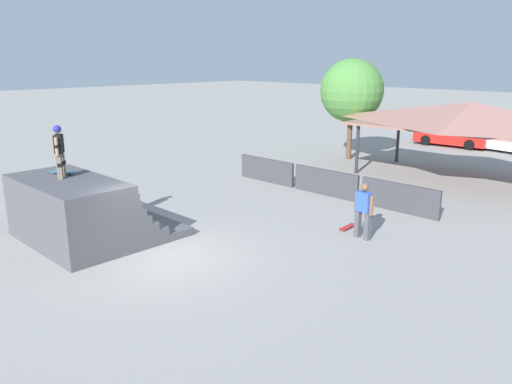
# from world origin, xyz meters

# --- Properties ---
(ground_plane) EXTENTS (160.00, 160.00, 0.00)m
(ground_plane) POSITION_xyz_m (0.00, 0.00, 0.00)
(ground_plane) COLOR gray
(quarter_pipe_ramp) EXTENTS (4.15, 4.05, 1.94)m
(quarter_pipe_ramp) POSITION_xyz_m (-2.90, -0.87, 0.86)
(quarter_pipe_ramp) COLOR #4C4C51
(quarter_pipe_ramp) RESTS_ON ground
(skater_on_deck) EXTENTS (0.60, 0.52, 1.55)m
(skater_on_deck) POSITION_xyz_m (-3.26, -1.17, 2.83)
(skater_on_deck) COLOR #6B6051
(skater_on_deck) RESTS_ON quarter_pipe_ramp
(skateboard_on_deck) EXTENTS (0.85, 0.52, 0.09)m
(skateboard_on_deck) POSITION_xyz_m (-3.67, -0.96, 2.00)
(skateboard_on_deck) COLOR red
(skateboard_on_deck) RESTS_ON quarter_pipe_ramp
(bystander_walking) EXTENTS (0.70, 0.29, 1.74)m
(bystander_walking) POSITION_xyz_m (3.11, 5.17, 0.97)
(bystander_walking) COLOR #4C4C51
(bystander_walking) RESTS_ON ground
(skateboard_on_ground) EXTENTS (0.27, 0.85, 0.09)m
(skateboard_on_ground) POSITION_xyz_m (2.29, 5.60, 0.06)
(skateboard_on_ground) COLOR red
(skateboard_on_ground) RESTS_ON ground
(barrier_fence) EXTENTS (9.55, 0.12, 1.05)m
(barrier_fence) POSITION_xyz_m (-0.70, 8.43, 0.53)
(barrier_fence) COLOR #3D3D42
(barrier_fence) RESTS_ON ground
(pavilion_shelter) EXTENTS (10.34, 4.54, 3.53)m
(pavilion_shelter) POSITION_xyz_m (2.38, 14.60, 2.92)
(pavilion_shelter) COLOR #2D2D33
(pavilion_shelter) RESTS_ON ground
(tree_beside_pavilion) EXTENTS (3.36, 3.36, 5.36)m
(tree_beside_pavilion) POSITION_xyz_m (-4.32, 15.43, 3.67)
(tree_beside_pavilion) COLOR brown
(tree_beside_pavilion) RESTS_ON ground
(parked_car_red) EXTENTS (4.50, 1.93, 1.27)m
(parked_car_red) POSITION_xyz_m (-2.04, 23.41, 0.60)
(parked_car_red) COLOR red
(parked_car_red) RESTS_ON ground
(parked_car_white) EXTENTS (4.23, 2.21, 1.27)m
(parked_car_white) POSITION_xyz_m (0.98, 23.73, 0.60)
(parked_car_white) COLOR silver
(parked_car_white) RESTS_ON ground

